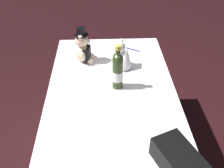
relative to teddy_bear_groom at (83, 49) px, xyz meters
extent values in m
plane|color=black|center=(0.45, 0.21, -0.89)|extent=(12.00, 12.00, 0.00)
cube|color=white|center=(0.45, 0.21, -0.50)|extent=(1.65, 0.91, 0.77)
ellipsoid|color=beige|center=(0.00, -0.01, -0.04)|extent=(0.13, 0.11, 0.15)
cube|color=black|center=(0.00, 0.02, -0.04)|extent=(0.11, 0.06, 0.11)
sphere|color=beige|center=(0.00, -0.01, 0.07)|extent=(0.11, 0.11, 0.11)
sphere|color=beige|center=(0.00, 0.03, 0.07)|extent=(0.04, 0.04, 0.04)
sphere|color=beige|center=(0.04, -0.01, 0.12)|extent=(0.04, 0.04, 0.04)
sphere|color=beige|center=(-0.04, 0.00, 0.12)|extent=(0.04, 0.04, 0.04)
ellipsoid|color=beige|center=(0.07, 0.00, -0.03)|extent=(0.04, 0.04, 0.08)
ellipsoid|color=beige|center=(-0.06, 0.02, -0.03)|extent=(0.04, 0.04, 0.08)
sphere|color=beige|center=(0.04, 0.05, -0.09)|extent=(0.05, 0.05, 0.05)
sphere|color=beige|center=(-0.03, 0.06, -0.09)|extent=(0.05, 0.05, 0.05)
cylinder|color=black|center=(0.00, -0.01, 0.12)|extent=(0.11, 0.11, 0.01)
cylinder|color=black|center=(0.00, -0.01, 0.15)|extent=(0.07, 0.07, 0.06)
cone|color=white|center=(0.10, 0.28, -0.05)|extent=(0.18, 0.18, 0.14)
ellipsoid|color=white|center=(0.10, 0.28, 0.01)|extent=(0.08, 0.07, 0.06)
sphere|color=silver|center=(0.10, 0.28, 0.06)|extent=(0.09, 0.09, 0.09)
sphere|color=silver|center=(0.08, 0.25, 0.06)|extent=(0.04, 0.04, 0.04)
sphere|color=silver|center=(0.07, 0.30, 0.10)|extent=(0.04, 0.04, 0.04)
sphere|color=silver|center=(0.12, 0.27, 0.10)|extent=(0.04, 0.04, 0.04)
ellipsoid|color=silver|center=(0.04, 0.29, 0.01)|extent=(0.03, 0.03, 0.08)
ellipsoid|color=silver|center=(0.13, 0.24, 0.01)|extent=(0.03, 0.03, 0.08)
cone|color=white|center=(0.12, 0.33, -0.01)|extent=(0.19, 0.20, 0.18)
cylinder|color=#293B18|center=(0.36, 0.25, -0.01)|extent=(0.08, 0.08, 0.22)
sphere|color=#293B18|center=(0.36, 0.25, 0.12)|extent=(0.07, 0.07, 0.07)
cylinder|color=#293B18|center=(0.36, 0.25, 0.17)|extent=(0.03, 0.03, 0.09)
cylinder|color=gold|center=(0.36, 0.25, 0.21)|extent=(0.04, 0.04, 0.03)
cylinder|color=white|center=(0.36, 0.25, -0.02)|extent=(0.08, 0.08, 0.08)
cylinder|color=navy|center=(-0.16, 0.42, -0.11)|extent=(0.08, 0.12, 0.01)
cone|color=silver|center=(-0.13, 0.48, -0.11)|extent=(0.01, 0.02, 0.01)
cube|color=black|center=(1.07, 0.53, -0.06)|extent=(0.38, 0.29, 0.12)
cube|color=#B7B7BF|center=(1.04, 0.46, -0.06)|extent=(0.04, 0.02, 0.03)
camera|label=1|loc=(1.84, 0.15, 1.06)|focal=41.95mm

